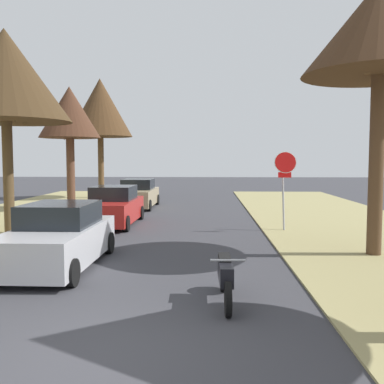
{
  "coord_description": "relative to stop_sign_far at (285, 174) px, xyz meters",
  "views": [
    {
      "loc": [
        1.6,
        -5.67,
        2.67
      ],
      "look_at": [
        1.12,
        6.74,
        1.74
      ],
      "focal_mm": 41.04,
      "sensor_mm": 36.0,
      "label": 1
    }
  ],
  "objects": [
    {
      "name": "ground_plane",
      "position": [
        -4.4,
        -10.6,
        -2.14
      ],
      "size": [
        120.0,
        120.0,
        0.0
      ],
      "primitive_type": "plane",
      "color": "#38383D"
    },
    {
      "name": "stop_sign_far",
      "position": [
        0.0,
        0.0,
        0.0
      ],
      "size": [
        0.81,
        0.72,
        2.91
      ],
      "color": "#9EA0A5",
      "rests_on": "grass_verge_right"
    },
    {
      "name": "street_tree_right_mid_a",
      "position": [
        1.77,
        -4.12,
        3.98
      ],
      "size": [
        4.13,
        4.13,
        7.42
      ],
      "color": "#503824",
      "rests_on": "grass_verge_right"
    },
    {
      "name": "street_tree_left_mid_a",
      "position": [
        -9.88,
        -1.06,
        3.42
      ],
      "size": [
        4.49,
        4.49,
        7.14
      ],
      "color": "#4E3C25",
      "rests_on": "grass_verge_left"
    },
    {
      "name": "street_tree_left_mid_b",
      "position": [
        -10.0,
        6.31,
        2.87
      ],
      "size": [
        3.15,
        3.15,
        6.36
      ],
      "color": "brown",
      "rests_on": "grass_verge_left"
    },
    {
      "name": "street_tree_left_far",
      "position": [
        -10.13,
        13.28,
        3.95
      ],
      "size": [
        4.29,
        4.29,
        8.03
      ],
      "color": "brown",
      "rests_on": "grass_verge_left"
    },
    {
      "name": "parked_sedan_silver",
      "position": [
        -6.52,
        -5.65,
        -1.42
      ],
      "size": [
        1.97,
        4.42,
        1.57
      ],
      "color": "#BCBCC1",
      "rests_on": "ground"
    },
    {
      "name": "parked_sedan_red",
      "position": [
        -6.7,
        1.36,
        -1.42
      ],
      "size": [
        1.97,
        4.42,
        1.57
      ],
      "color": "red",
      "rests_on": "ground"
    },
    {
      "name": "parked_sedan_tan",
      "position": [
        -6.73,
        7.75,
        -1.42
      ],
      "size": [
        1.97,
        4.42,
        1.57
      ],
      "color": "tan",
      "rests_on": "ground"
    },
    {
      "name": "parked_motorcycle",
      "position": [
        -2.49,
        -8.23,
        -1.66
      ],
      "size": [
        0.6,
        2.05,
        0.97
      ],
      "color": "black",
      "rests_on": "ground"
    }
  ]
}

